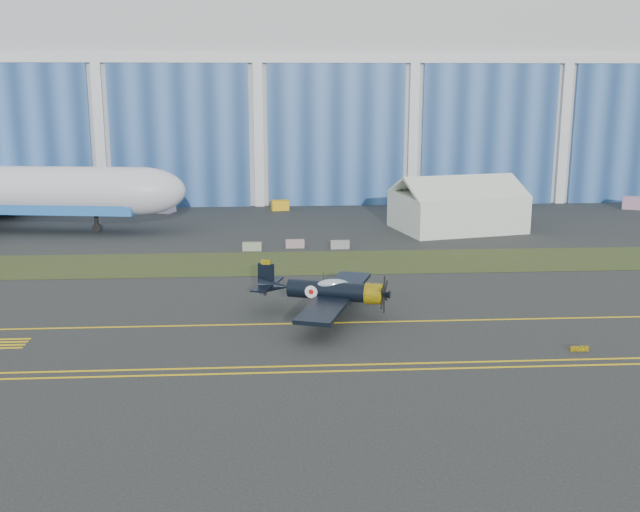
{
  "coord_description": "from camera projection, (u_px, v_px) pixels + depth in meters",
  "views": [
    {
      "loc": [
        1.92,
        -57.57,
        17.33
      ],
      "look_at": [
        5.94,
        5.99,
        2.54
      ],
      "focal_mm": 42.0,
      "sensor_mm": 36.0,
      "label": 1
    }
  ],
  "objects": [
    {
      "name": "ground",
      "position": [
        251.0,
        305.0,
        59.77
      ],
      "size": [
        260.0,
        260.0,
        0.0
      ],
      "primitive_type": "plane",
      "color": "#2C2F2F",
      "rests_on": "ground"
    },
    {
      "name": "edge_line_near",
      "position": [
        244.0,
        373.0,
        45.67
      ],
      "size": [
        80.0,
        0.2,
        0.02
      ],
      "primitive_type": "cube",
      "color": "yellow",
      "rests_on": "ground"
    },
    {
      "name": "grass_median",
      "position": [
        255.0,
        263.0,
        73.37
      ],
      "size": [
        260.0,
        10.0,
        0.02
      ],
      "primitive_type": "cube",
      "color": "#475128",
      "rests_on": "ground"
    },
    {
      "name": "tent",
      "position": [
        457.0,
        202.0,
        89.69
      ],
      "size": [
        16.23,
        13.36,
        6.63
      ],
      "rotation": [
        0.0,
        0.0,
        0.23
      ],
      "color": "silver",
      "rests_on": "ground"
    },
    {
      "name": "shipping_container",
      "position": [
        155.0,
        204.0,
        102.53
      ],
      "size": [
        5.71,
        3.93,
        2.3
      ],
      "primitive_type": "cube",
      "rotation": [
        0.0,
        0.0,
        -0.38
      ],
      "color": "white",
      "rests_on": "ground"
    },
    {
      "name": "barrier_a",
      "position": [
        252.0,
        247.0,
        78.93
      ],
      "size": [
        2.02,
        0.68,
        0.9
      ],
      "primitive_type": "cube",
      "rotation": [
        0.0,
        0.0,
        -0.04
      ],
      "color": "#91A082",
      "rests_on": "ground"
    },
    {
      "name": "warbird",
      "position": [
        327.0,
        290.0,
        56.77
      ],
      "size": [
        15.41,
        16.92,
        4.15
      ],
      "rotation": [
        0.0,
        0.0,
        -0.32
      ],
      "color": "black",
      "rests_on": "ground"
    },
    {
      "name": "barrier_b",
      "position": [
        295.0,
        244.0,
        80.29
      ],
      "size": [
        2.02,
        0.66,
        0.9
      ],
      "primitive_type": "cube",
      "rotation": [
        0.0,
        0.0,
        0.03
      ],
      "color": "gray",
      "rests_on": "ground"
    },
    {
      "name": "hangar",
      "position": [
        260.0,
        97.0,
        126.17
      ],
      "size": [
        220.0,
        45.7,
        30.0
      ],
      "color": "silver",
      "rests_on": "ground"
    },
    {
      "name": "barrier_c",
      "position": [
        340.0,
        245.0,
        79.86
      ],
      "size": [
        2.02,
        0.65,
        0.9
      ],
      "primitive_type": "cube",
      "rotation": [
        0.0,
        0.0,
        0.03
      ],
      "color": "gray",
      "rests_on": "ground"
    },
    {
      "name": "guard_board_right",
      "position": [
        579.0,
        349.0,
        49.41
      ],
      "size": [
        1.2,
        0.15,
        0.35
      ],
      "primitive_type": "cube",
      "color": "yellow",
      "rests_on": "ground"
    },
    {
      "name": "edge_line_far",
      "position": [
        245.0,
        367.0,
        46.64
      ],
      "size": [
        80.0,
        0.2,
        0.02
      ],
      "primitive_type": "cube",
      "color": "yellow",
      "rests_on": "ground"
    },
    {
      "name": "gse_box",
      "position": [
        633.0,
        203.0,
        104.83
      ],
      "size": [
        3.32,
        2.63,
        1.76
      ],
      "primitive_type": "cube",
      "rotation": [
        0.0,
        0.0,
        -0.42
      ],
      "color": "#A98199",
      "rests_on": "ground"
    },
    {
      "name": "taxiway_centreline",
      "position": [
        249.0,
        324.0,
        54.9
      ],
      "size": [
        200.0,
        0.2,
        0.02
      ],
      "primitive_type": "cube",
      "color": "yellow",
      "rests_on": "ground"
    },
    {
      "name": "tug",
      "position": [
        280.0,
        205.0,
        104.02
      ],
      "size": [
        2.58,
        1.87,
        1.37
      ],
      "primitive_type": "cube",
      "rotation": [
        0.0,
        0.0,
        0.18
      ],
      "color": "yellow",
      "rests_on": "ground"
    }
  ]
}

